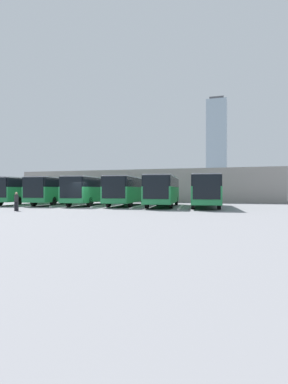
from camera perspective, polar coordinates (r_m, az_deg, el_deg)
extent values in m
plane|color=gray|center=(29.02, -11.21, -3.05)|extent=(600.00, 600.00, 0.00)
cube|color=#238447|center=(30.64, 11.57, -0.53)|extent=(3.85, 11.05, 1.60)
cube|color=black|center=(30.65, 11.57, 1.88)|extent=(3.79, 10.88, 0.98)
cube|color=black|center=(25.22, 11.82, 0.97)|extent=(2.25, 0.31, 2.09)
cube|color=#238447|center=(25.23, 11.82, -2.04)|extent=(2.43, 0.35, 0.40)
cube|color=silver|center=(30.67, 11.58, 2.91)|extent=(3.70, 10.60, 0.12)
cylinder|color=black|center=(27.36, 14.09, -2.20)|extent=(0.42, 1.05, 1.02)
cylinder|color=black|center=(27.31, 9.33, -2.20)|extent=(0.42, 1.05, 1.02)
cylinder|color=black|center=(34.05, 13.37, -1.70)|extent=(0.42, 1.05, 1.02)
cylinder|color=black|center=(34.01, 9.55, -1.70)|extent=(0.42, 1.05, 1.02)
cube|color=#B2B2AD|center=(29.37, 7.06, -2.86)|extent=(1.13, 7.37, 0.15)
cube|color=#238447|center=(31.24, 3.66, -0.51)|extent=(3.85, 11.05, 1.60)
cube|color=black|center=(31.25, 3.66, 1.86)|extent=(3.79, 10.88, 0.98)
cube|color=black|center=(25.86, 2.25, 0.96)|extent=(2.25, 0.31, 2.09)
cube|color=#238447|center=(25.87, 2.24, -1.97)|extent=(2.43, 0.35, 0.40)
cube|color=silver|center=(31.27, 3.66, 2.87)|extent=(3.70, 10.60, 0.12)
cylinder|color=black|center=(27.81, 5.17, -2.15)|extent=(0.42, 1.05, 1.02)
cylinder|color=black|center=(28.11, 0.56, -2.12)|extent=(0.42, 1.05, 1.02)
cylinder|color=black|center=(34.48, 6.19, -1.67)|extent=(0.42, 1.05, 1.02)
cylinder|color=black|center=(34.73, 2.45, -1.65)|extent=(0.42, 1.05, 1.02)
cube|color=#B2B2AD|center=(30.31, -1.03, -2.76)|extent=(1.13, 7.37, 0.15)
cube|color=#238447|center=(33.29, -3.23, -0.46)|extent=(3.85, 11.05, 1.60)
cube|color=black|center=(33.30, -3.23, 1.76)|extent=(3.79, 10.88, 0.98)
cube|color=black|center=(28.05, -5.84, 0.91)|extent=(2.25, 0.31, 2.09)
cube|color=#238447|center=(28.06, -5.84, -1.80)|extent=(2.43, 0.35, 0.40)
cube|color=silver|center=(33.32, -3.23, 2.71)|extent=(3.70, 10.60, 0.12)
cylinder|color=black|center=(29.79, -2.63, -1.98)|extent=(0.42, 1.05, 1.02)
cylinder|color=black|center=(30.38, -6.80, -1.94)|extent=(0.42, 1.05, 1.02)
cylinder|color=black|center=(36.35, -0.24, -1.57)|extent=(0.42, 1.05, 1.02)
cylinder|color=black|center=(36.83, -3.71, -1.54)|extent=(0.42, 1.05, 1.02)
cube|color=#B2B2AD|center=(32.67, -7.77, -2.54)|extent=(1.13, 7.37, 0.15)
cube|color=#238447|center=(34.70, -10.12, -0.43)|extent=(3.85, 11.05, 1.60)
cube|color=black|center=(34.71, -10.12, 1.70)|extent=(3.79, 10.88, 0.98)
cube|color=black|center=(29.68, -13.80, 0.87)|extent=(2.25, 0.31, 2.09)
cube|color=#238447|center=(29.69, -13.80, -1.69)|extent=(2.43, 0.35, 0.40)
cube|color=silver|center=(34.72, -10.13, 2.61)|extent=(3.70, 10.60, 0.12)
cylinder|color=black|center=(31.18, -10.33, -1.88)|extent=(0.42, 1.05, 1.02)
cylinder|color=black|center=(32.06, -14.13, -1.83)|extent=(0.42, 1.05, 1.02)
cylinder|color=black|center=(37.52, -6.70, -1.51)|extent=(0.42, 1.05, 1.02)
cylinder|color=black|center=(38.25, -9.95, -1.48)|extent=(0.42, 1.05, 1.02)
cube|color=#B2B2AD|center=(34.39, -14.56, -2.41)|extent=(1.13, 7.37, 0.15)
cube|color=#238447|center=(36.89, -16.06, -0.40)|extent=(3.85, 11.05, 1.60)
cube|color=black|center=(36.90, -16.07, 1.61)|extent=(3.79, 10.88, 0.98)
cube|color=black|center=(32.13, -20.38, 0.81)|extent=(2.25, 0.31, 2.09)
cube|color=#238447|center=(32.14, -20.38, -1.55)|extent=(2.43, 0.35, 0.40)
cube|color=silver|center=(36.91, -16.07, 2.47)|extent=(3.70, 10.60, 0.12)
cylinder|color=black|center=(33.41, -16.89, -1.75)|extent=(0.42, 1.05, 1.02)
cylinder|color=black|center=(34.51, -20.24, -1.69)|extent=(0.42, 1.05, 1.02)
cylinder|color=black|center=(39.48, -12.41, -1.42)|extent=(0.42, 1.05, 1.02)
cylinder|color=black|center=(40.42, -15.38, -1.39)|extent=(0.42, 1.05, 1.02)
cube|color=#B2B2AD|center=(36.85, -20.25, -2.23)|extent=(1.13, 7.37, 0.15)
cube|color=#238447|center=(39.22, -21.54, -0.36)|extent=(3.85, 11.05, 1.60)
cube|color=black|center=(39.22, -21.54, 1.52)|extent=(3.79, 10.88, 0.98)
cube|color=silver|center=(39.24, -21.55, 2.33)|extent=(3.70, 10.60, 0.12)
cylinder|color=black|center=(35.80, -22.84, -1.62)|extent=(0.42, 1.05, 1.02)
cylinder|color=black|center=(37.09, -25.77, -1.56)|extent=(0.42, 1.05, 1.02)
cylinder|color=black|center=(41.57, -17.76, -1.34)|extent=(0.42, 1.05, 1.02)
cylinder|color=black|center=(42.68, -20.45, -1.31)|extent=(0.42, 1.05, 1.02)
cylinder|color=black|center=(26.83, -22.96, -2.55)|extent=(0.20, 0.20, 0.75)
cylinder|color=black|center=(26.93, -23.31, -2.54)|extent=(0.20, 0.20, 0.75)
cylinder|color=#262628|center=(26.86, -23.14, -1.11)|extent=(0.40, 0.40, 0.59)
sphere|color=tan|center=(26.85, -23.14, -0.25)|extent=(0.20, 0.20, 0.20)
cube|color=gray|center=(48.19, 0.64, 1.13)|extent=(39.92, 9.44, 4.77)
cube|color=silver|center=(54.24, 2.53, 3.30)|extent=(39.92, 3.00, 0.24)
cylinder|color=slate|center=(53.47, 17.47, 0.90)|extent=(0.20, 0.20, 4.52)
cylinder|color=slate|center=(60.27, -10.15, 0.84)|extent=(0.20, 0.20, 4.52)
cube|color=#93A8B7|center=(265.03, 13.69, 8.38)|extent=(16.62, 16.62, 77.82)
cube|color=#4C4C51|center=(273.56, 13.70, 16.73)|extent=(11.64, 11.64, 2.40)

